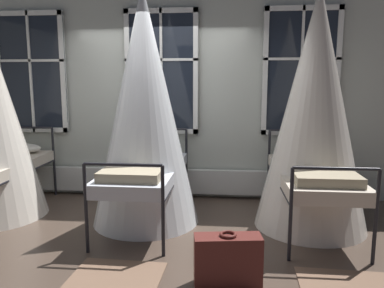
# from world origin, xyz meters

# --- Properties ---
(ground) EXTENTS (16.94, 16.94, 0.00)m
(ground) POSITION_xyz_m (0.00, 0.00, 0.00)
(ground) COLOR #4C3D33
(back_wall_with_windows) EXTENTS (8.97, 0.10, 3.23)m
(back_wall_with_windows) POSITION_xyz_m (0.00, 1.35, 1.62)
(back_wall_with_windows) COLOR #B2B7AD
(back_wall_with_windows) RESTS_ON ground
(window_bank) EXTENTS (5.03, 0.10, 2.69)m
(window_bank) POSITION_xyz_m (-0.00, 1.23, 1.10)
(window_bank) COLOR black
(window_bank) RESTS_ON ground
(cot_second) EXTENTS (1.30, 1.94, 2.84)m
(cot_second) POSITION_xyz_m (-0.03, 0.20, 1.38)
(cot_second) COLOR black
(cot_second) RESTS_ON ground
(cot_third) EXTENTS (1.30, 1.93, 2.80)m
(cot_third) POSITION_xyz_m (1.96, 0.22, 1.35)
(cot_third) COLOR black
(cot_third) RESTS_ON ground
(rug_second) EXTENTS (0.82, 0.59, 0.01)m
(rug_second) POSITION_xyz_m (0.00, -1.17, 0.01)
(rug_second) COLOR brown
(rug_second) RESTS_ON ground
(rug_third) EXTENTS (0.83, 0.60, 0.01)m
(rug_third) POSITION_xyz_m (1.98, -1.17, 0.01)
(rug_third) COLOR brown
(rug_third) RESTS_ON ground
(suitcase_dark) EXTENTS (0.58, 0.28, 0.47)m
(suitcase_dark) POSITION_xyz_m (0.97, -1.24, 0.22)
(suitcase_dark) COLOR #5B231E
(suitcase_dark) RESTS_ON ground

